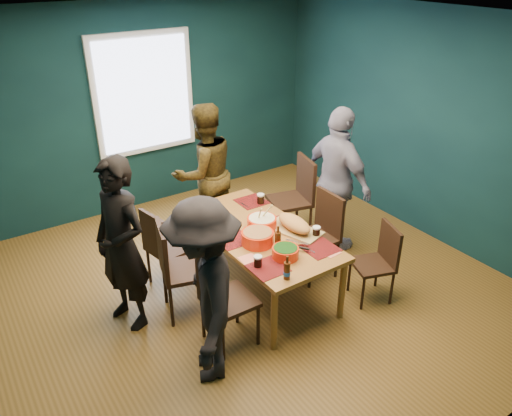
{
  "coord_description": "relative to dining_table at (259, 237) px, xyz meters",
  "views": [
    {
      "loc": [
        -2.33,
        -3.65,
        3.21
      ],
      "look_at": [
        0.07,
        -0.04,
        0.96
      ],
      "focal_mm": 35.0,
      "sensor_mm": 36.0,
      "label": 1
    }
  ],
  "objects": [
    {
      "name": "cola_glass_d",
      "position": [
        -0.4,
        0.11,
        0.12
      ],
      "size": [
        0.07,
        0.07,
        0.1
      ],
      "color": "black",
      "rests_on": "dining_table"
    },
    {
      "name": "dining_table",
      "position": [
        0.0,
        0.0,
        0.0
      ],
      "size": [
        0.93,
        1.83,
        0.69
      ],
      "rotation": [
        0.0,
        0.0,
        0.01
      ],
      "color": "#9B672E",
      "rests_on": "floor"
    },
    {
      "name": "person_far_left",
      "position": [
        -1.32,
        0.26,
        0.22
      ],
      "size": [
        0.57,
        0.71,
        1.68
      ],
      "primitive_type": "imported",
      "rotation": [
        0.0,
        0.0,
        5.03
      ],
      "color": "black",
      "rests_on": "floor"
    },
    {
      "name": "person_right",
      "position": [
        1.21,
        0.19,
        0.24
      ],
      "size": [
        0.43,
        1.01,
        1.73
      ],
      "primitive_type": "imported",
      "rotation": [
        0.0,
        0.0,
        1.58
      ],
      "color": "silver",
      "rests_on": "floor"
    },
    {
      "name": "bowl_herbs",
      "position": [
        -0.07,
        -0.53,
        0.12
      ],
      "size": [
        0.25,
        0.25,
        0.11
      ],
      "color": "red",
      "rests_on": "dining_table"
    },
    {
      "name": "chair_left_mid",
      "position": [
        -0.88,
        0.1,
        -0.05
      ],
      "size": [
        0.55,
        0.55,
        0.99
      ],
      "rotation": [
        0.0,
        0.0,
        -0.27
      ],
      "color": "black",
      "rests_on": "floor"
    },
    {
      "name": "chair_right_mid",
      "position": [
        0.72,
        -0.12,
        -0.07
      ],
      "size": [
        0.44,
        0.44,
        0.95
      ],
      "rotation": [
        0.0,
        0.0,
        -0.02
      ],
      "color": "black",
      "rests_on": "floor"
    },
    {
      "name": "napkin_c",
      "position": [
        0.34,
        -0.7,
        0.07
      ],
      "size": [
        0.17,
        0.17,
        0.0
      ],
      "primitive_type": "cube",
      "rotation": [
        0.0,
        0.0,
        0.09
      ],
      "color": "#E47960",
      "rests_on": "dining_table"
    },
    {
      "name": "beer_bottle_b",
      "position": [
        -0.02,
        -0.35,
        0.15
      ],
      "size": [
        0.06,
        0.06,
        0.23
      ],
      "color": "#44200C",
      "rests_on": "dining_table"
    },
    {
      "name": "napkin_a",
      "position": [
        0.32,
        0.0,
        0.07
      ],
      "size": [
        0.2,
        0.2,
        0.0
      ],
      "primitive_type": "cube",
      "rotation": [
        0.0,
        0.0,
        0.45
      ],
      "color": "#E47960",
      "rests_on": "dining_table"
    },
    {
      "name": "beer_bottle_a",
      "position": [
        -0.25,
        -0.81,
        0.15
      ],
      "size": [
        0.06,
        0.06,
        0.23
      ],
      "color": "#44200C",
      "rests_on": "dining_table"
    },
    {
      "name": "person_back",
      "position": [
        0.08,
        1.28,
        0.22
      ],
      "size": [
        0.85,
        0.68,
        1.69
      ],
      "primitive_type": "imported",
      "rotation": [
        0.0,
        0.0,
        3.19
      ],
      "color": "black",
      "rests_on": "floor"
    },
    {
      "name": "cutting_board",
      "position": [
        0.3,
        -0.2,
        0.14
      ],
      "size": [
        0.44,
        0.72,
        0.15
      ],
      "rotation": [
        0.0,
        0.0,
        0.32
      ],
      "color": "tan",
      "rests_on": "dining_table"
    },
    {
      "name": "cola_glass_a",
      "position": [
        -0.36,
        -0.52,
        0.13
      ],
      "size": [
        0.08,
        0.08,
        0.11
      ],
      "color": "black",
      "rests_on": "dining_table"
    },
    {
      "name": "person_near_left",
      "position": [
        -1.01,
        -0.74,
        0.18
      ],
      "size": [
        0.98,
        1.2,
        1.62
      ],
      "primitive_type": "imported",
      "rotation": [
        0.0,
        0.0,
        4.29
      ],
      "color": "black",
      "rests_on": "floor"
    },
    {
      "name": "bowl_salad",
      "position": [
        -0.14,
        -0.19,
        0.13
      ],
      "size": [
        0.31,
        0.31,
        0.13
      ],
      "color": "red",
      "rests_on": "dining_table"
    },
    {
      "name": "room",
      "position": [
        -0.1,
        0.32,
        0.74
      ],
      "size": [
        5.01,
        5.01,
        2.71
      ],
      "color": "brown",
      "rests_on": "ground"
    },
    {
      "name": "chair_right_near",
      "position": [
        0.93,
        -0.8,
        -0.15
      ],
      "size": [
        0.47,
        0.47,
        0.82
      ],
      "rotation": [
        0.0,
        0.0,
        -0.32
      ],
      "color": "black",
      "rests_on": "floor"
    },
    {
      "name": "cola_glass_b",
      "position": [
        0.41,
        -0.4,
        0.13
      ],
      "size": [
        0.08,
        0.08,
        0.11
      ],
      "color": "black",
      "rests_on": "dining_table"
    },
    {
      "name": "chair_left_far",
      "position": [
        -0.8,
        0.57,
        -0.1
      ],
      "size": [
        0.48,
        0.48,
        0.9
      ],
      "rotation": [
        0.0,
        0.0,
        0.2
      ],
      "color": "black",
      "rests_on": "floor"
    },
    {
      "name": "small_bowl",
      "position": [
        -0.31,
        0.6,
        0.1
      ],
      "size": [
        0.17,
        0.17,
        0.07
      ],
      "color": "black",
      "rests_on": "dining_table"
    },
    {
      "name": "napkin_b",
      "position": [
        -0.37,
        -0.38,
        0.07
      ],
      "size": [
        0.16,
        0.16,
        0.0
      ],
      "primitive_type": "cube",
      "rotation": [
        0.0,
        0.0,
        -0.05
      ],
      "color": "#E47960",
      "rests_on": "dining_table"
    },
    {
      "name": "bowl_dumpling",
      "position": [
        0.06,
        0.03,
        0.13
      ],
      "size": [
        0.3,
        0.3,
        0.28
      ],
      "color": "red",
      "rests_on": "dining_table"
    },
    {
      "name": "cola_glass_c",
      "position": [
        0.36,
        0.5,
        0.13
      ],
      "size": [
        0.08,
        0.08,
        0.11
      ],
      "color": "black",
      "rests_on": "dining_table"
    },
    {
      "name": "chair_left_near",
      "position": [
        -0.76,
        -0.53,
        -0.08
      ],
      "size": [
        0.43,
        0.43,
        0.94
      ],
      "rotation": [
        0.0,
        0.0,
        -0.0
      ],
      "color": "black",
      "rests_on": "floor"
    },
    {
      "name": "chair_right_far",
      "position": [
        1.0,
        0.65,
        -0.03
      ],
      "size": [
        0.56,
        0.56,
        1.02
      ],
      "rotation": [
        0.0,
        0.0,
        -0.24
      ],
      "color": "black",
      "rests_on": "floor"
    }
  ]
}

